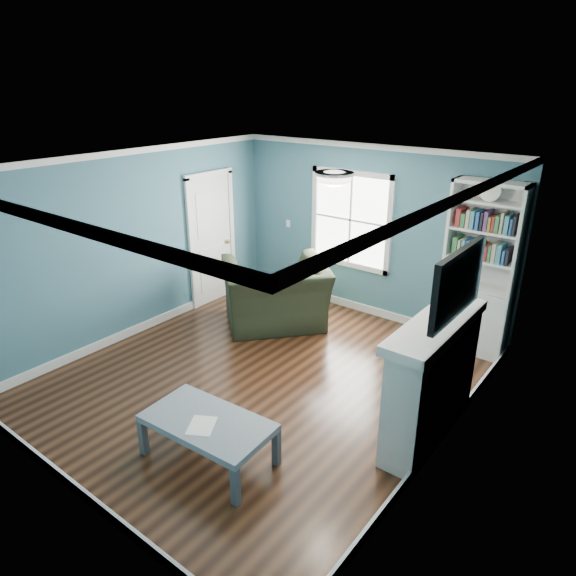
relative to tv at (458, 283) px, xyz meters
The scene contains 13 objects.
floor 2.80m from the tv, behind, with size 5.00×5.00×0.00m, color black.
room_walls 2.21m from the tv, behind, with size 5.00×5.00×5.00m.
trim 2.26m from the tv, behind, with size 4.50×5.00×2.60m.
window 3.40m from the tv, 137.57° to the left, with size 1.40×0.06×1.50m.
bookshelf 2.29m from the tv, 101.57° to the left, with size 0.90×0.35×2.31m.
fireplace 1.10m from the tv, behind, with size 0.44×1.58×1.30m.
tv is the anchor object (origin of this frame).
door 4.63m from the tv, 164.80° to the left, with size 0.12×0.98×2.17m.
ceiling_fixture 1.54m from the tv, behind, with size 0.38×0.38×0.15m.
light_switch 4.38m from the tv, 148.30° to the left, with size 0.08×0.01×0.12m, color white.
recliner 3.38m from the tv, 160.21° to the left, with size 1.47×0.96×1.29m, color black.
coffee_table 2.68m from the tv, 135.22° to the right, with size 1.27×0.75×0.45m.
paper_sheet 2.69m from the tv, 133.22° to the right, with size 0.23×0.30×0.00m, color white.
Camera 1 is at (3.61, -4.15, 3.42)m, focal length 32.00 mm.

